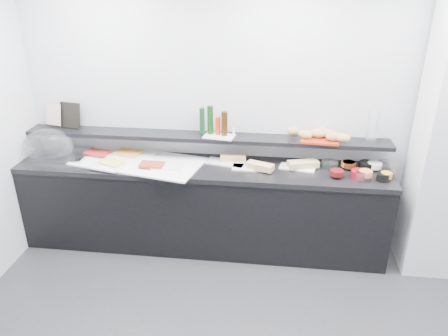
# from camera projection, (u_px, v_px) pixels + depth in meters

# --- Properties ---
(back_wall) EXTENTS (5.00, 0.02, 2.70)m
(back_wall) POSITION_uv_depth(u_px,v_px,m) (277.00, 114.00, 4.24)
(back_wall) COLOR silver
(back_wall) RESTS_ON ground
(buffet_cabinet) EXTENTS (3.60, 0.60, 0.85)m
(buffet_cabinet) POSITION_uv_depth(u_px,v_px,m) (203.00, 208.00, 4.43)
(buffet_cabinet) COLOR black
(buffet_cabinet) RESTS_ON ground
(counter_top) EXTENTS (3.62, 0.62, 0.05)m
(counter_top) POSITION_uv_depth(u_px,v_px,m) (202.00, 168.00, 4.25)
(counter_top) COLOR black
(counter_top) RESTS_ON buffet_cabinet
(wall_shelf) EXTENTS (3.60, 0.25, 0.04)m
(wall_shelf) POSITION_uv_depth(u_px,v_px,m) (204.00, 137.00, 4.30)
(wall_shelf) COLOR black
(wall_shelf) RESTS_ON back_wall
(cloche_base) EXTENTS (0.52, 0.35, 0.04)m
(cloche_base) POSITION_uv_depth(u_px,v_px,m) (63.00, 155.00, 4.42)
(cloche_base) COLOR #ADAFB4
(cloche_base) RESTS_ON counter_top
(cloche_dome) EXTENTS (0.55, 0.42, 0.34)m
(cloche_dome) POSITION_uv_depth(u_px,v_px,m) (48.00, 146.00, 4.37)
(cloche_dome) COLOR white
(cloche_dome) RESTS_ON cloche_base
(linen_runner) EXTENTS (1.35, 0.84, 0.01)m
(linen_runner) POSITION_uv_depth(u_px,v_px,m) (138.00, 161.00, 4.31)
(linen_runner) COLOR white
(linen_runner) RESTS_ON counter_top
(platter_meat_a) EXTENTS (0.29, 0.21, 0.01)m
(platter_meat_a) POSITION_uv_depth(u_px,v_px,m) (108.00, 153.00, 4.47)
(platter_meat_a) COLOR silver
(platter_meat_a) RESTS_ON linen_runner
(food_meat_a) EXTENTS (0.27, 0.20, 0.02)m
(food_meat_a) POSITION_uv_depth(u_px,v_px,m) (98.00, 153.00, 4.43)
(food_meat_a) COLOR maroon
(food_meat_a) RESTS_ON platter_meat_a
(platter_salmon) EXTENTS (0.37, 0.30, 0.01)m
(platter_salmon) POSITION_uv_depth(u_px,v_px,m) (137.00, 154.00, 4.44)
(platter_salmon) COLOR white
(platter_salmon) RESTS_ON linen_runner
(food_salmon) EXTENTS (0.28, 0.22, 0.02)m
(food_salmon) POSITION_uv_depth(u_px,v_px,m) (128.00, 153.00, 4.43)
(food_salmon) COLOR orange
(food_salmon) RESTS_ON platter_salmon
(platter_cheese) EXTENTS (0.35, 0.27, 0.01)m
(platter_cheese) POSITION_uv_depth(u_px,v_px,m) (107.00, 166.00, 4.16)
(platter_cheese) COLOR white
(platter_cheese) RESTS_ON linen_runner
(food_cheese) EXTENTS (0.26, 0.21, 0.02)m
(food_cheese) POSITION_uv_depth(u_px,v_px,m) (112.00, 163.00, 4.19)
(food_cheese) COLOR #E9E35A
(food_cheese) RESTS_ON platter_cheese
(platter_meat_b) EXTENTS (0.29, 0.20, 0.01)m
(platter_meat_b) POSITION_uv_depth(u_px,v_px,m) (168.00, 166.00, 4.17)
(platter_meat_b) COLOR white
(platter_meat_b) RESTS_ON linen_runner
(food_meat_b) EXTENTS (0.22, 0.14, 0.02)m
(food_meat_b) POSITION_uv_depth(u_px,v_px,m) (152.00, 165.00, 4.15)
(food_meat_b) COLOR maroon
(food_meat_b) RESTS_ON platter_meat_b
(sandwich_plate_left) EXTENTS (0.41, 0.25, 0.01)m
(sandwich_plate_left) POSITION_uv_depth(u_px,v_px,m) (225.00, 163.00, 4.28)
(sandwich_plate_left) COLOR silver
(sandwich_plate_left) RESTS_ON counter_top
(sandwich_food_left) EXTENTS (0.26, 0.12, 0.06)m
(sandwich_food_left) POSITION_uv_depth(u_px,v_px,m) (233.00, 158.00, 4.29)
(sandwich_food_left) COLOR tan
(sandwich_food_left) RESTS_ON sandwich_plate_left
(tongs_left) EXTENTS (0.16, 0.04, 0.01)m
(tongs_left) POSITION_uv_depth(u_px,v_px,m) (215.00, 161.00, 4.29)
(tongs_left) COLOR silver
(tongs_left) RESTS_ON sandwich_plate_left
(sandwich_plate_mid) EXTENTS (0.36, 0.16, 0.01)m
(sandwich_plate_mid) POSITION_uv_depth(u_px,v_px,m) (251.00, 168.00, 4.17)
(sandwich_plate_mid) COLOR white
(sandwich_plate_mid) RESTS_ON counter_top
(sandwich_food_mid) EXTENTS (0.27, 0.18, 0.06)m
(sandwich_food_mid) POSITION_uv_depth(u_px,v_px,m) (260.00, 166.00, 4.11)
(sandwich_food_mid) COLOR tan
(sandwich_food_mid) RESTS_ON sandwich_plate_mid
(tongs_mid) EXTENTS (0.16, 0.03, 0.01)m
(tongs_mid) POSITION_uv_depth(u_px,v_px,m) (259.00, 169.00, 4.12)
(tongs_mid) COLOR #B2B5B9
(tongs_mid) RESTS_ON sandwich_plate_mid
(sandwich_plate_right) EXTENTS (0.36, 0.20, 0.01)m
(sandwich_plate_right) POSITION_uv_depth(u_px,v_px,m) (297.00, 168.00, 4.17)
(sandwich_plate_right) COLOR white
(sandwich_plate_right) RESTS_ON counter_top
(sandwich_food_right) EXTENTS (0.31, 0.19, 0.06)m
(sandwich_food_right) POSITION_uv_depth(u_px,v_px,m) (303.00, 164.00, 4.15)
(sandwich_food_right) COLOR tan
(sandwich_food_right) RESTS_ON sandwich_plate_right
(tongs_right) EXTENTS (0.16, 0.04, 0.01)m
(tongs_right) POSITION_uv_depth(u_px,v_px,m) (288.00, 167.00, 4.16)
(tongs_right) COLOR silver
(tongs_right) RESTS_ON sandwich_plate_right
(bowl_glass_fruit) EXTENTS (0.15, 0.15, 0.07)m
(bowl_glass_fruit) POSITION_uv_depth(u_px,v_px,m) (330.00, 165.00, 4.17)
(bowl_glass_fruit) COLOR white
(bowl_glass_fruit) RESTS_ON counter_top
(fill_glass_fruit) EXTENTS (0.16, 0.16, 0.05)m
(fill_glass_fruit) POSITION_uv_depth(u_px,v_px,m) (348.00, 164.00, 4.15)
(fill_glass_fruit) COLOR orange
(fill_glass_fruit) RESTS_ON bowl_glass_fruit
(bowl_black_jam) EXTENTS (0.18, 0.18, 0.07)m
(bowl_black_jam) POSITION_uv_depth(u_px,v_px,m) (367.00, 165.00, 4.15)
(bowl_black_jam) COLOR black
(bowl_black_jam) RESTS_ON counter_top
(fill_black_jam) EXTENTS (0.15, 0.15, 0.05)m
(fill_black_jam) POSITION_uv_depth(u_px,v_px,m) (349.00, 164.00, 4.14)
(fill_black_jam) COLOR #521F0B
(fill_black_jam) RESTS_ON bowl_black_jam
(bowl_glass_cream) EXTENTS (0.24, 0.24, 0.07)m
(bowl_glass_cream) POSITION_uv_depth(u_px,v_px,m) (386.00, 166.00, 4.13)
(bowl_glass_cream) COLOR white
(bowl_glass_cream) RESTS_ON counter_top
(fill_glass_cream) EXTENTS (0.16, 0.16, 0.05)m
(fill_glass_cream) POSITION_uv_depth(u_px,v_px,m) (375.00, 165.00, 4.13)
(fill_glass_cream) COLOR white
(fill_glass_cream) RESTS_ON bowl_glass_cream
(bowl_red_jam) EXTENTS (0.15, 0.15, 0.07)m
(bowl_red_jam) POSITION_uv_depth(u_px,v_px,m) (359.00, 174.00, 3.97)
(bowl_red_jam) COLOR maroon
(bowl_red_jam) RESTS_ON counter_top
(fill_red_jam) EXTENTS (0.13, 0.13, 0.05)m
(fill_red_jam) POSITION_uv_depth(u_px,v_px,m) (337.00, 173.00, 3.97)
(fill_red_jam) COLOR #540C0F
(fill_red_jam) RESTS_ON bowl_red_jam
(bowl_glass_salmon) EXTENTS (0.15, 0.15, 0.07)m
(bowl_glass_salmon) POSITION_uv_depth(u_px,v_px,m) (364.00, 176.00, 3.93)
(bowl_glass_salmon) COLOR white
(bowl_glass_salmon) RESTS_ON counter_top
(fill_glass_salmon) EXTENTS (0.15, 0.15, 0.05)m
(fill_glass_salmon) POSITION_uv_depth(u_px,v_px,m) (366.00, 173.00, 3.96)
(fill_glass_salmon) COLOR orange
(fill_glass_salmon) RESTS_ON bowl_glass_salmon
(bowl_black_fruit) EXTENTS (0.13, 0.13, 0.07)m
(bowl_black_fruit) POSITION_uv_depth(u_px,v_px,m) (383.00, 177.00, 3.92)
(bowl_black_fruit) COLOR black
(bowl_black_fruit) RESTS_ON counter_top
(fill_black_fruit) EXTENTS (0.13, 0.13, 0.05)m
(fill_black_fruit) POSITION_uv_depth(u_px,v_px,m) (386.00, 175.00, 3.93)
(fill_black_fruit) COLOR orange
(fill_black_fruit) RESTS_ON bowl_black_fruit
(framed_print) EXTENTS (0.23, 0.11, 0.26)m
(framed_print) POSITION_uv_depth(u_px,v_px,m) (70.00, 115.00, 4.44)
(framed_print) COLOR black
(framed_print) RESTS_ON wall_shelf
(print_art) EXTENTS (0.20, 0.10, 0.22)m
(print_art) POSITION_uv_depth(u_px,v_px,m) (53.00, 114.00, 4.47)
(print_art) COLOR #D8A99C
(print_art) RESTS_ON framed_print
(condiment_tray) EXTENTS (0.32, 0.22, 0.01)m
(condiment_tray) POSITION_uv_depth(u_px,v_px,m) (219.00, 136.00, 4.24)
(condiment_tray) COLOR white
(condiment_tray) RESTS_ON wall_shelf
(bottle_green_a) EXTENTS (0.06, 0.06, 0.26)m
(bottle_green_a) POSITION_uv_depth(u_px,v_px,m) (202.00, 121.00, 4.24)
(bottle_green_a) COLOR #0E3519
(bottle_green_a) RESTS_ON condiment_tray
(bottle_brown) EXTENTS (0.07, 0.07, 0.24)m
(bottle_brown) POSITION_uv_depth(u_px,v_px,m) (224.00, 124.00, 4.20)
(bottle_brown) COLOR #311B09
(bottle_brown) RESTS_ON condiment_tray
(bottle_green_b) EXTENTS (0.07, 0.07, 0.28)m
(bottle_green_b) POSITION_uv_depth(u_px,v_px,m) (210.00, 120.00, 4.24)
(bottle_green_b) COLOR #0F3711
(bottle_green_b) RESTS_ON condiment_tray
(bottle_hot) EXTENTS (0.05, 0.05, 0.18)m
(bottle_hot) POSITION_uv_depth(u_px,v_px,m) (218.00, 126.00, 4.23)
(bottle_hot) COLOR red
(bottle_hot) RESTS_ON condiment_tray
(shaker_salt) EXTENTS (0.04, 0.04, 0.07)m
(shaker_salt) POSITION_uv_depth(u_px,v_px,m) (224.00, 132.00, 4.24)
(shaker_salt) COLOR white
(shaker_salt) RESTS_ON condiment_tray
(shaker_pepper) EXTENTS (0.04, 0.04, 0.07)m
(shaker_pepper) POSITION_uv_depth(u_px,v_px,m) (234.00, 131.00, 4.25)
(shaker_pepper) COLOR white
(shaker_pepper) RESTS_ON condiment_tray
(bread_tray) EXTENTS (0.37, 0.27, 0.02)m
(bread_tray) POSITION_uv_depth(u_px,v_px,m) (319.00, 140.00, 4.15)
(bread_tray) COLOR #9C2B10
(bread_tray) RESTS_ON wall_shelf
(bread_roll_nw) EXTENTS (0.13, 0.09, 0.08)m
(bread_roll_nw) POSITION_uv_depth(u_px,v_px,m) (293.00, 131.00, 4.22)
(bread_roll_nw) COLOR tan
(bread_roll_nw) RESTS_ON bread_tray
(bread_roll_n) EXTENTS (0.15, 0.12, 0.08)m
(bread_roll_n) POSITION_uv_depth(u_px,v_px,m) (322.00, 131.00, 4.20)
(bread_roll_n) COLOR tan
(bread_roll_n) RESTS_ON bread_tray
(bread_roll_ne) EXTENTS (0.14, 0.10, 0.08)m
(bread_roll_ne) POSITION_uv_depth(u_px,v_px,m) (322.00, 133.00, 4.16)
(bread_roll_ne) COLOR #B27244
(bread_roll_ne) RESTS_ON bread_tray
(bread_roll_sw) EXTENTS (0.16, 0.13, 0.08)m
(bread_roll_sw) POSITION_uv_depth(u_px,v_px,m) (305.00, 134.00, 4.13)
(bread_roll_sw) COLOR tan
(bread_roll_sw) RESTS_ON bread_tray
(bread_roll_s) EXTENTS (0.17, 0.13, 0.08)m
(bread_roll_s) POSITION_uv_depth(u_px,v_px,m) (334.00, 137.00, 4.08)
(bread_roll_s) COLOR #C17B49
(bread_roll_s) RESTS_ON bread_tray
(bread_roll_se) EXTENTS (0.18, 0.15, 0.08)m
(bread_roll_se) POSITION_uv_depth(u_px,v_px,m) (342.00, 137.00, 4.05)
(bread_roll_se) COLOR tan
(bread_roll_se) RESTS_ON bread_tray
(bread_roll_midw) EXTENTS (0.18, 0.15, 0.08)m
(bread_roll_midw) POSITION_uv_depth(u_px,v_px,m) (317.00, 133.00, 4.16)
(bread_roll_midw) COLOR #C17F49
(bread_roll_midw) RESTS_ON bread_tray
(bread_roll_mide) EXTENTS (0.17, 0.12, 0.08)m
(bread_roll_mide) POSITION_uv_depth(u_px,v_px,m) (329.00, 134.00, 4.15)
(bread_roll_mide) COLOR tan
(bread_roll_mide) RESTS_ON bread_tray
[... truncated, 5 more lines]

